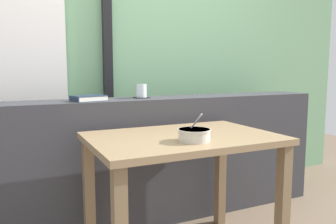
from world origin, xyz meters
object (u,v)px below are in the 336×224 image
Objects in this scene: juice_glass at (141,91)px; closed_book at (89,98)px; breakfast_table at (183,157)px; soup_bowl at (194,135)px; coaster_square at (141,98)px.

closed_book is (-0.39, -0.07, -0.03)m from juice_glass.
breakfast_table is 0.23m from soup_bowl.
juice_glass reaches higher than coaster_square.
coaster_square is at bearing 91.00° from breakfast_table.
soup_bowl is (-0.01, -0.77, -0.18)m from juice_glass.
closed_book reaches higher than coaster_square.
breakfast_table is 0.67m from coaster_square.
coaster_square is (-0.01, 0.60, 0.29)m from breakfast_table.
closed_book is 1.39× the size of soup_bowl.
juice_glass is at bearing 91.00° from breakfast_table.
juice_glass reaches higher than soup_bowl.
juice_glass is (0.00, 0.00, 0.04)m from coaster_square.
coaster_square is at bearing 9.66° from closed_book.
breakfast_table is at bearing 82.97° from soup_bowl.
coaster_square is 0.04m from juice_glass.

